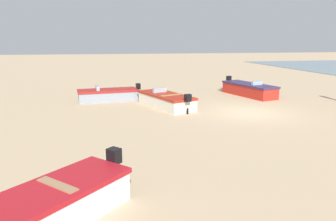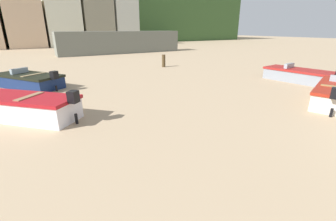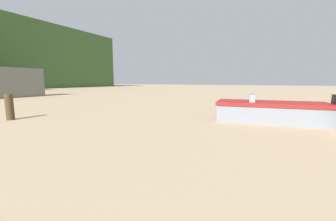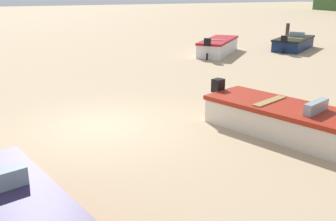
% 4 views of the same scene
% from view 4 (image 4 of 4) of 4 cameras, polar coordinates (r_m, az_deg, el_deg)
% --- Properties ---
extents(ground_plane, '(160.00, 160.00, 0.00)m').
position_cam_4_polar(ground_plane, '(10.72, -9.71, -2.41)').
color(ground_plane, tan).
extents(boat_navy_3, '(3.54, 4.19, 1.06)m').
position_cam_4_polar(boat_navy_3, '(25.48, 18.36, 9.60)').
color(boat_navy_3, navy).
rests_on(boat_navy_3, ground).
extents(boat_white_4, '(4.10, 4.12, 1.16)m').
position_cam_4_polar(boat_white_4, '(22.74, 7.55, 9.56)').
color(boat_white_4, white).
rests_on(boat_white_4, ground).
extents(boat_cream_5, '(4.68, 3.04, 1.10)m').
position_cam_4_polar(boat_cream_5, '(10.37, 17.32, -1.31)').
color(boat_cream_5, beige).
rests_on(boat_cream_5, ground).
extents(mooring_post_mid_beach, '(0.25, 0.25, 1.37)m').
position_cam_4_polar(mooring_post_mid_beach, '(28.26, 17.50, 11.03)').
color(mooring_post_mid_beach, '#49322C').
rests_on(mooring_post_mid_beach, ground).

